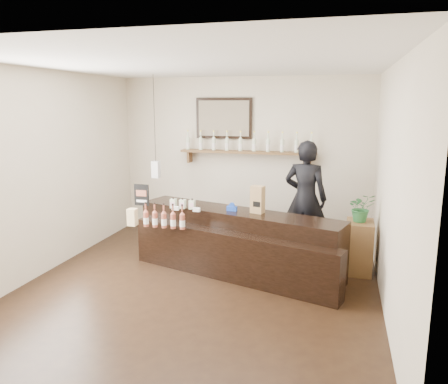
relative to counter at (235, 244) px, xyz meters
name	(u,v)px	position (x,y,z in m)	size (l,w,h in m)	color
ground	(201,285)	(-0.31, -0.59, -0.40)	(5.00, 5.00, 0.00)	black
room_shell	(199,156)	(-0.31, -0.59, 1.30)	(5.00, 5.00, 5.00)	beige
back_wall_decor	(233,137)	(-0.47, 1.79, 1.36)	(2.66, 0.96, 1.69)	brown
counter	(235,244)	(0.00, 0.00, 0.00)	(3.09, 1.68, 1.00)	black
promo_sign	(142,195)	(-1.43, 0.06, 0.61)	(0.23, 0.02, 0.32)	black
paper_bag	(258,199)	(0.30, 0.06, 0.64)	(0.20, 0.17, 0.38)	olive
tape_dispenser	(232,208)	(-0.06, 0.08, 0.50)	(0.15, 0.07, 0.12)	#1A42B6
side_cabinet	(359,247)	(1.69, 0.42, -0.04)	(0.38, 0.51, 0.73)	brown
potted_plant	(361,208)	(1.69, 0.42, 0.53)	(0.36, 0.31, 0.40)	#286431
shopkeeper	(306,191)	(0.88, 0.96, 0.61)	(0.74, 0.49, 2.03)	black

